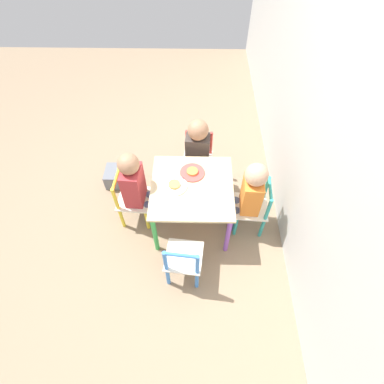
{
  "coord_description": "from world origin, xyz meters",
  "views": [
    {
      "loc": [
        1.4,
        0.02,
        2.22
      ],
      "look_at": [
        0.0,
        0.0,
        0.4
      ],
      "focal_mm": 28.0,
      "sensor_mm": 36.0,
      "label": 1
    }
  ],
  "objects": [
    {
      "name": "ground_plane",
      "position": [
        0.0,
        0.0,
        0.0
      ],
      "size": [
        6.0,
        6.0,
        0.0
      ],
      "primitive_type": "plane",
      "color": "#8C755B"
    },
    {
      "name": "house_wall",
      "position": [
        0.0,
        0.78,
        1.3
      ],
      "size": [
        6.0,
        0.06,
        2.6
      ],
      "color": "beige",
      "rests_on": "ground_plane"
    },
    {
      "name": "kids_table",
      "position": [
        0.0,
        0.0,
        0.41
      ],
      "size": [
        0.62,
        0.62,
        0.47
      ],
      "color": "beige",
      "rests_on": "ground_plane"
    },
    {
      "name": "chair_red",
      "position": [
        -0.49,
        0.04,
        0.25
      ],
      "size": [
        0.28,
        0.28,
        0.51
      ],
      "rotation": [
        0.0,
        0.0,
        1.48
      ],
      "color": "silver",
      "rests_on": "ground_plane"
    },
    {
      "name": "chair_yellow",
      "position": [
        -0.03,
        -0.49,
        0.25
      ],
      "size": [
        0.28,
        0.28,
        0.51
      ],
      "rotation": [
        0.0,
        0.0,
        -3.21
      ],
      "color": "silver",
      "rests_on": "ground_plane"
    },
    {
      "name": "chair_teal",
      "position": [
        0.03,
        0.49,
        0.25
      ],
      "size": [
        0.28,
        0.28,
        0.51
      ],
      "rotation": [
        0.0,
        0.0,
        -0.06
      ],
      "color": "silver",
      "rests_on": "ground_plane"
    },
    {
      "name": "chair_blue",
      "position": [
        0.49,
        -0.05,
        0.25
      ],
      "size": [
        0.29,
        0.29,
        0.51
      ],
      "rotation": [
        0.0,
        0.0,
        -1.68
      ],
      "color": "silver",
      "rests_on": "ground_plane"
    },
    {
      "name": "child_left",
      "position": [
        -0.43,
        0.04,
        0.44
      ],
      "size": [
        0.22,
        0.21,
        0.72
      ],
      "rotation": [
        0.0,
        0.0,
        1.48
      ],
      "color": "#38383D",
      "rests_on": "ground_plane"
    },
    {
      "name": "child_front",
      "position": [
        -0.03,
        -0.43,
        0.45
      ],
      "size": [
        0.21,
        0.22,
        0.75
      ],
      "rotation": [
        0.0,
        0.0,
        -3.21
      ],
      "color": "#4C608E",
      "rests_on": "ground_plane"
    },
    {
      "name": "child_back",
      "position": [
        0.03,
        0.43,
        0.44
      ],
      "size": [
        0.21,
        0.22,
        0.73
      ],
      "rotation": [
        0.0,
        0.0,
        -0.06
      ],
      "color": "#4C608E",
      "rests_on": "ground_plane"
    },
    {
      "name": "plate_left",
      "position": [
        -0.13,
        0.0,
        0.48
      ],
      "size": [
        0.19,
        0.19,
        0.03
      ],
      "color": "#E54C47",
      "rests_on": "kids_table"
    },
    {
      "name": "plate_front",
      "position": [
        -0.0,
        -0.13,
        0.48
      ],
      "size": [
        0.19,
        0.19,
        0.03
      ],
      "color": "white",
      "rests_on": "kids_table"
    },
    {
      "name": "storage_bin",
      "position": [
        -0.42,
        -0.72,
        0.08
      ],
      "size": [
        0.21,
        0.2,
        0.16
      ],
      "color": "slate",
      "rests_on": "ground_plane"
    }
  ]
}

